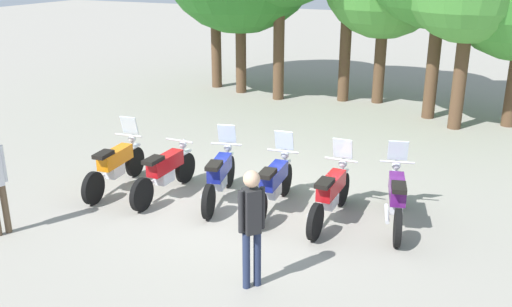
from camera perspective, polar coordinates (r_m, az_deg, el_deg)
ground_plane at (r=10.86m, az=-1.12°, el=-5.28°), size 80.00×80.00×0.00m
motorcycle_0 at (r=11.83m, az=-13.93°, el=-1.06°), size 0.62×2.19×1.37m
motorcycle_1 at (r=11.30m, az=-9.13°, el=-1.77°), size 0.62×2.19×0.99m
motorcycle_2 at (r=10.94m, az=-3.68°, el=-2.19°), size 0.76×2.15×1.37m
motorcycle_3 at (r=10.54m, az=1.79°, el=-3.01°), size 0.62×2.19×1.37m
motorcycle_4 at (r=10.19m, az=7.51°, el=-3.98°), size 0.62×2.19×1.37m
motorcycle_5 at (r=10.26m, az=13.92°, el=-4.25°), size 0.77×2.15×1.37m
person_0 at (r=7.90m, az=-0.44°, el=-6.69°), size 0.33×0.36×1.78m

